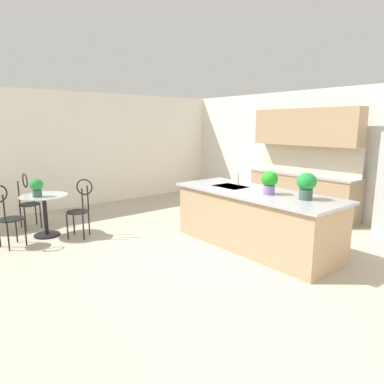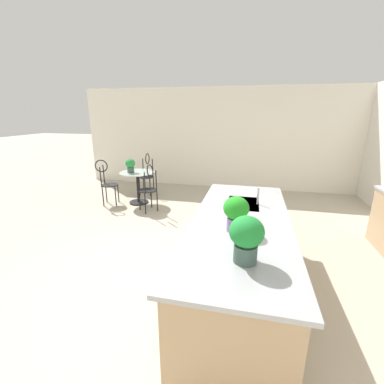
# 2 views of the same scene
# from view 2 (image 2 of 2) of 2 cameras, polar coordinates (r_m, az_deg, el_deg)

# --- Properties ---
(ground_plane) EXTENTS (40.00, 40.00, 0.00)m
(ground_plane) POSITION_cam_2_polar(r_m,az_deg,el_deg) (3.76, -3.51, -16.06)
(ground_plane) COLOR #B2A893
(wall_left_window) EXTENTS (0.12, 7.80, 2.70)m
(wall_left_window) POSITION_cam_2_polar(r_m,az_deg,el_deg) (7.36, 5.90, 11.51)
(wall_left_window) COLOR silver
(wall_left_window) RESTS_ON ground
(kitchen_island) EXTENTS (2.80, 1.06, 0.92)m
(kitchen_island) POSITION_cam_2_polar(r_m,az_deg,el_deg) (3.14, 10.19, -13.58)
(kitchen_island) COLOR tan
(kitchen_island) RESTS_ON ground
(bistro_table) EXTENTS (0.80, 0.80, 0.74)m
(bistro_table) POSITION_cam_2_polar(r_m,az_deg,el_deg) (6.17, -11.73, 1.62)
(bistro_table) COLOR black
(bistro_table) RESTS_ON ground
(chair_near_window) EXTENTS (0.54, 0.54, 1.04)m
(chair_near_window) POSITION_cam_2_polar(r_m,az_deg,el_deg) (5.54, -9.42, 1.35)
(chair_near_window) COLOR black
(chair_near_window) RESTS_ON ground
(chair_by_island) EXTENTS (0.47, 0.52, 1.04)m
(chair_by_island) POSITION_cam_2_polar(r_m,az_deg,el_deg) (6.23, -18.11, 2.48)
(chair_by_island) COLOR black
(chair_by_island) RESTS_ON ground
(chair_toward_desk) EXTENTS (0.49, 0.40, 1.04)m
(chair_toward_desk) POSITION_cam_2_polar(r_m,az_deg,el_deg) (6.84, -9.84, 4.33)
(chair_toward_desk) COLOR black
(chair_toward_desk) RESTS_ON ground
(sink_faucet) EXTENTS (0.02, 0.02, 0.22)m
(sink_faucet) POSITION_cam_2_polar(r_m,az_deg,el_deg) (3.42, 14.22, -0.86)
(sink_faucet) COLOR #B2B5BA
(sink_faucet) RESTS_ON kitchen_island
(potted_plant_on_table) EXTENTS (0.22, 0.22, 0.31)m
(potted_plant_on_table) POSITION_cam_2_polar(r_m,az_deg,el_deg) (6.05, -13.32, 5.80)
(potted_plant_on_table) COLOR #385147
(potted_plant_on_table) RESTS_ON bistro_table
(potted_plant_counter_near) EXTENTS (0.25, 0.25, 0.35)m
(potted_plant_counter_near) POSITION_cam_2_polar(r_m,az_deg,el_deg) (2.58, 9.59, -4.24)
(potted_plant_counter_near) COLOR #7A669E
(potted_plant_counter_near) RESTS_ON kitchen_island
(potted_plant_counter_far) EXTENTS (0.27, 0.27, 0.38)m
(potted_plant_counter_far) POSITION_cam_2_polar(r_m,az_deg,el_deg) (2.07, 11.80, -9.49)
(potted_plant_counter_far) COLOR #385147
(potted_plant_counter_far) RESTS_ON kitchen_island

